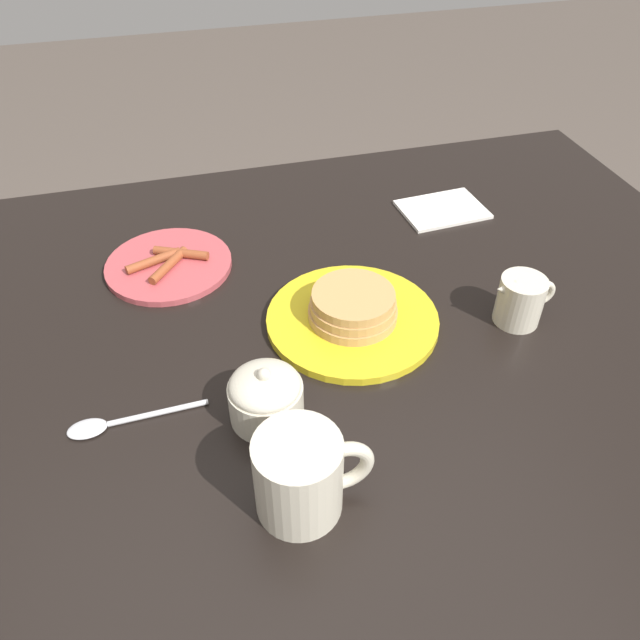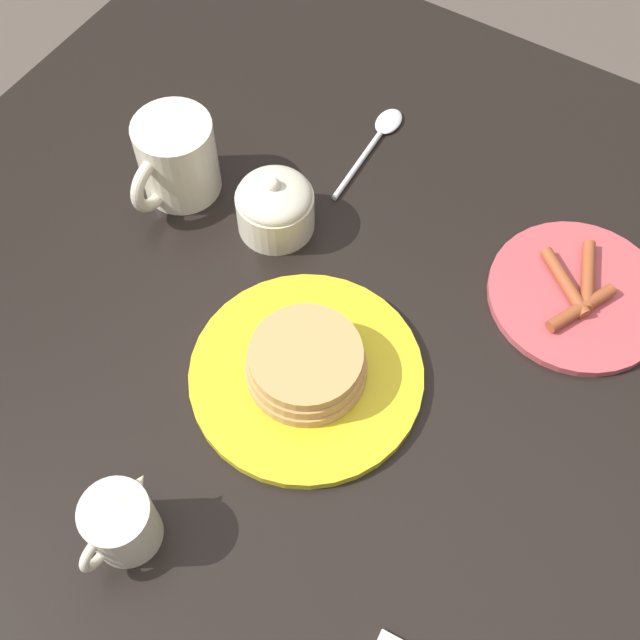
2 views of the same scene
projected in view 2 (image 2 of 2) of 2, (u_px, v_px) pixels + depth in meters
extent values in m
plane|color=#51473F|center=(293.00, 555.00, 1.47)|extent=(8.00, 8.00, 0.00)
cube|color=black|center=(274.00, 381.00, 0.85)|extent=(1.23, 1.06, 0.03)
cube|color=black|center=(238.00, 129.00, 1.53)|extent=(0.07, 0.07, 0.70)
cylinder|color=gold|center=(306.00, 375.00, 0.83)|extent=(0.24, 0.24, 0.01)
cylinder|color=tan|center=(306.00, 369.00, 0.82)|extent=(0.13, 0.13, 0.01)
cylinder|color=tan|center=(306.00, 363.00, 0.81)|extent=(0.12, 0.12, 0.01)
cylinder|color=tan|center=(306.00, 356.00, 0.80)|extent=(0.12, 0.12, 0.01)
cylinder|color=#B2474C|center=(577.00, 295.00, 0.88)|extent=(0.20, 0.20, 0.01)
cylinder|color=brown|center=(588.00, 275.00, 0.88)|extent=(0.09, 0.04, 0.01)
cylinder|color=brown|center=(581.00, 308.00, 0.86)|extent=(0.09, 0.05, 0.01)
cylinder|color=brown|center=(565.00, 282.00, 0.88)|extent=(0.07, 0.08, 0.01)
cylinder|color=beige|center=(178.00, 157.00, 0.93)|extent=(0.09, 0.09, 0.10)
torus|color=beige|center=(153.00, 183.00, 0.91)|extent=(0.07, 0.01, 0.07)
cylinder|color=brown|center=(172.00, 131.00, 0.89)|extent=(0.08, 0.08, 0.00)
cylinder|color=beige|center=(121.00, 523.00, 0.72)|extent=(0.06, 0.06, 0.07)
cone|color=beige|center=(136.00, 487.00, 0.71)|extent=(0.03, 0.03, 0.03)
torus|color=beige|center=(97.00, 552.00, 0.70)|extent=(0.04, 0.01, 0.04)
cylinder|color=beige|center=(275.00, 211.00, 0.92)|extent=(0.09, 0.09, 0.05)
ellipsoid|color=beige|center=(274.00, 195.00, 0.89)|extent=(0.09, 0.09, 0.03)
sphere|color=beige|center=(273.00, 185.00, 0.88)|extent=(0.02, 0.02, 0.02)
cylinder|color=silver|center=(358.00, 165.00, 0.98)|extent=(0.12, 0.01, 0.01)
ellipsoid|color=silver|center=(389.00, 121.00, 1.02)|extent=(0.05, 0.03, 0.01)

